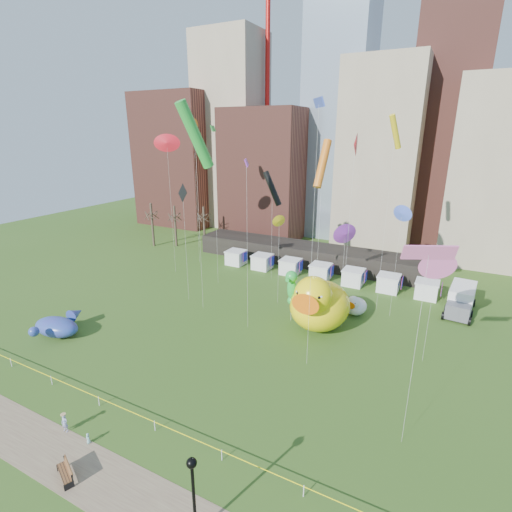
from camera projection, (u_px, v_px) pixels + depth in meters
The scene contains 34 objects.
ground at pixel (155, 430), 29.25m from camera, with size 160.00×160.00×0.00m, color #34581B.
footpath at pixel (103, 481), 25.04m from camera, with size 70.00×4.00×0.02m, color brown.
skyline at pixel (375, 132), 73.05m from camera, with size 101.00×23.00×68.00m.
crane_left at pixel (272, 0), 77.90m from camera, with size 23.00×1.00×76.00m.
pavilion at pixel (304, 254), 65.90m from camera, with size 38.00×6.00×3.20m, color black.
vendor_tents at pixel (321, 272), 58.79m from camera, with size 33.24×2.80×2.40m.
bare_trees at pixel (176, 225), 75.44m from camera, with size 8.44×6.44×8.50m.
caution_tape at pixel (154, 423), 29.04m from camera, with size 50.00×0.06×0.90m.
big_duck at pixel (318, 303), 43.24m from camera, with size 6.79×9.14×7.04m.
small_duck at pixel (355, 305), 47.29m from camera, with size 2.98×3.71×2.72m.
seahorse_green at pixel (292, 285), 44.71m from camera, with size 1.51×1.85×6.39m.
seahorse_purple at pixel (317, 302), 42.98m from camera, with size 1.55×1.73×4.92m.
whale_inflatable at pixel (58, 326), 42.67m from camera, with size 5.76×7.05×2.41m.
park_bench at pixel (66, 471), 25.08m from camera, with size 2.09×1.40×1.02m.
lamppost at pixel (193, 488), 20.70m from camera, with size 0.58×0.58×5.54m.
box_truck at pixel (461, 299), 48.14m from camera, with size 3.54×7.69×3.17m.
woman at pixel (65, 423), 28.93m from camera, with size 0.54×0.36×1.49m, color white.
toddler at pixel (88, 438), 27.94m from camera, with size 0.29×0.21×0.83m, color white.
kite_0 at pixel (167, 143), 56.20m from camera, with size 2.38×1.57×21.28m.
kite_1 at pixel (437, 266), 34.99m from camera, with size 2.27×1.61×11.26m.
kite_2 at pixel (183, 195), 47.63m from camera, with size 2.17×1.02×15.56m.
kite_3 at pixel (213, 131), 50.72m from camera, with size 1.37×2.43×22.36m.
kite_4 at pixel (279, 221), 47.66m from camera, with size 0.72×1.36×11.77m.
kite_5 at pixel (402, 214), 43.40m from camera, with size 1.61×1.28×13.74m.
kite_6 at pixel (193, 125), 59.77m from camera, with size 0.55×2.03×23.58m.
kite_7 at pixel (346, 234), 50.62m from camera, with size 1.71×2.34×10.08m.
kite_8 at pixel (355, 145), 38.47m from camera, with size 0.69×2.20×21.48m.
kite_9 at pixel (429, 253), 23.71m from camera, with size 3.17×1.84×15.07m.
kite_10 at pixel (272, 189), 55.16m from camera, with size 3.01×1.01×16.32m.
kite_11 at pixel (195, 135), 43.04m from camera, with size 3.08×4.55×25.00m.
kite_12 at pixel (395, 132), 42.68m from camera, with size 1.67×2.27×23.49m.
kite_13 at pixel (319, 107), 30.35m from camera, with size 1.68×2.25×24.21m.
kite_14 at pixel (323, 164), 42.22m from camera, with size 1.19×3.16×20.88m.
kite_15 at pixel (247, 165), 39.01m from camera, with size 1.38×2.30×18.99m.
Camera 1 is at (17.77, -17.43, 21.71)m, focal length 27.00 mm.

